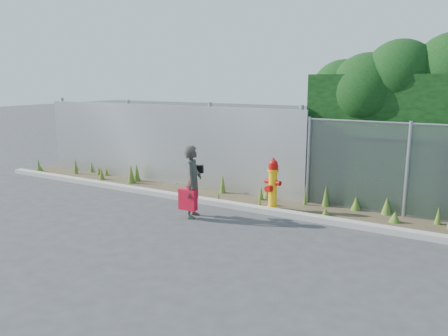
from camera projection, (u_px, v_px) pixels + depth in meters
ground at (201, 234)px, 8.32m from camera, size 80.00×80.00×0.00m
curb at (244, 207)px, 9.84m from camera, size 16.00×0.22×0.12m
weed_strip at (251, 196)px, 10.52m from camera, size 16.00×1.33×0.55m
corrugated_fence at (161, 144)px, 12.24m from camera, size 8.50×0.21×2.30m
fire_hydrant at (273, 185)px, 9.68m from camera, size 0.40×0.36×1.19m
woman at (193, 182)px, 9.19m from camera, size 0.55×0.66×1.55m
red_tote_bag at (188, 200)px, 9.13m from camera, size 0.39×0.15×0.52m
black_shoulder_bag at (198, 169)px, 9.38m from camera, size 0.23×0.09×0.17m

